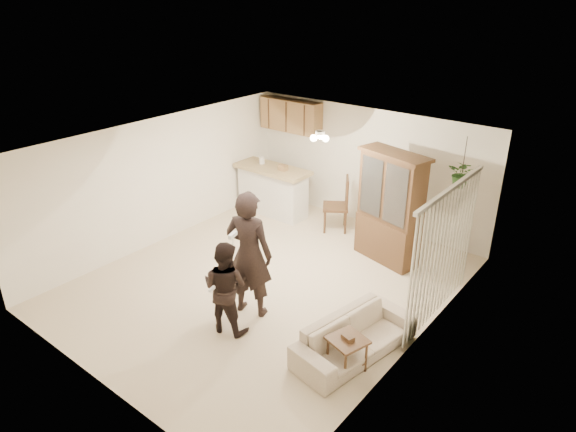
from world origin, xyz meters
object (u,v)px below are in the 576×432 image
Objects in this scene: adult at (249,262)px; chair_hutch_right at (387,223)px; chair_bar at (288,202)px; chair_hutch_left at (335,215)px; child at (225,290)px; sofa at (355,332)px; side_table at (347,354)px; china_hutch at (390,209)px.

chair_hutch_right is at bearing -112.42° from adult.
chair_bar is 1.29m from chair_hutch_left.
child is 4.30m from chair_hutch_right.
sofa is 1.97m from child.
side_table is 0.57× the size of chair_bar.
adult is 1.33× the size of child.
chair_bar is (-3.84, 3.57, 0.02)m from side_table.
chair_bar is at bearing -76.49° from adult.
sofa is at bearing -56.03° from china_hutch.
china_hutch is (-0.98, 2.72, 0.67)m from sofa.
chair_hutch_right is at bearing 111.21° from side_table.
chair_hutch_right is (-0.45, 0.84, -0.74)m from china_hutch.
china_hutch is (0.83, 3.43, 0.36)m from child.
chair_hutch_left reaches higher than chair_bar.
china_hutch is 1.20m from chair_hutch_right.
adult reaches higher than child.
chair_bar is at bearing -77.12° from child.
china_hutch is 2.91m from chair_bar.
adult is 1.54× the size of chair_hutch_left.
side_table is 5.24m from chair_bar.
child is 3.54m from china_hutch.
adult is 3.18× the size of side_table.
chair_bar is 2.34m from chair_hutch_right.
china_hutch is at bearing -117.00° from child.
chair_bar is (-3.74, 3.22, -0.09)m from sofa.
chair_bar is at bearing 59.79° from sofa.
side_table is (0.09, -0.35, -0.11)m from sofa.
chair_hutch_left is at bearing 125.79° from side_table.
chair_hutch_left is at bearing 13.77° from chair_bar.
chair_hutch_left reaches higher than chair_hutch_right.
child is at bearing 53.61° from chair_hutch_right.
china_hutch is 3.35m from side_table.
china_hutch reaches higher than chair_hutch_left.
chair_bar is at bearing -125.31° from chair_hutch_left.
chair_hutch_right is (0.38, 4.26, -0.37)m from child.
side_table is at bearing -27.77° from chair_bar.
chair_hutch_left is (-2.46, 3.19, -0.04)m from sofa.
chair_hutch_right is at bearing 75.77° from chair_hutch_left.
child reaches higher than chair_bar.
chair_hutch_left is at bearing 48.12° from sofa.
chair_hutch_left is 1.09× the size of chair_hutch_right.
chair_hutch_right reaches higher than chair_bar.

